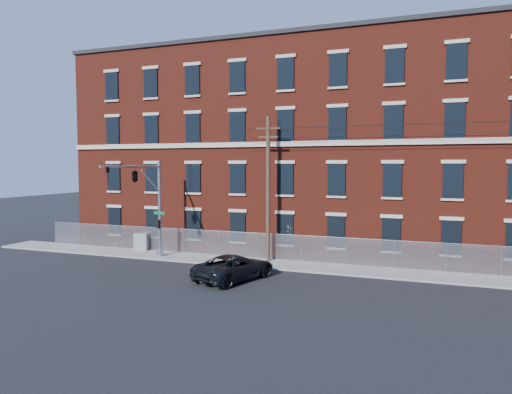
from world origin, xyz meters
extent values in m
plane|color=black|center=(0.00, 0.00, 0.00)|extent=(140.00, 140.00, 0.00)
cube|color=gray|center=(12.00, 5.00, 0.06)|extent=(65.00, 3.00, 0.12)
cube|color=#5F1C10|center=(12.00, 14.00, 8.00)|extent=(55.00, 14.00, 16.00)
cube|color=black|center=(12.00, 14.00, 16.15)|extent=(55.30, 14.30, 0.30)
cube|color=#B9AE9A|center=(12.00, 6.92, 8.30)|extent=(55.00, 0.18, 0.35)
cube|color=black|center=(-11.83, 6.94, 2.20)|extent=(1.20, 0.10, 2.20)
cube|color=black|center=(-11.83, 6.94, 5.80)|extent=(1.20, 0.10, 2.20)
cube|color=black|center=(-11.83, 6.94, 9.60)|extent=(1.20, 0.10, 2.20)
cube|color=black|center=(-11.83, 6.94, 13.20)|extent=(1.20, 0.10, 2.20)
cube|color=black|center=(-8.17, 6.94, 2.20)|extent=(1.20, 0.10, 2.20)
cube|color=black|center=(-8.17, 6.94, 5.80)|extent=(1.20, 0.10, 2.20)
cube|color=black|center=(-8.17, 6.94, 9.60)|extent=(1.20, 0.10, 2.20)
cube|color=black|center=(-8.17, 6.94, 13.20)|extent=(1.20, 0.10, 2.20)
cube|color=black|center=(-4.50, 6.94, 2.20)|extent=(1.20, 0.10, 2.20)
cube|color=black|center=(-4.50, 6.94, 5.80)|extent=(1.20, 0.10, 2.20)
cube|color=black|center=(-4.50, 6.94, 9.60)|extent=(1.20, 0.10, 2.20)
cube|color=black|center=(-4.50, 6.94, 13.20)|extent=(1.20, 0.10, 2.20)
cube|color=black|center=(-0.83, 6.94, 2.20)|extent=(1.20, 0.10, 2.20)
cube|color=black|center=(-0.83, 6.94, 5.80)|extent=(1.20, 0.10, 2.20)
cube|color=black|center=(-0.83, 6.94, 9.60)|extent=(1.20, 0.10, 2.20)
cube|color=black|center=(-0.83, 6.94, 13.20)|extent=(1.20, 0.10, 2.20)
cube|color=black|center=(2.83, 6.94, 2.20)|extent=(1.20, 0.10, 2.20)
cube|color=black|center=(2.83, 6.94, 5.80)|extent=(1.20, 0.10, 2.20)
cube|color=black|center=(2.83, 6.94, 9.60)|extent=(1.20, 0.10, 2.20)
cube|color=black|center=(2.83, 6.94, 13.20)|extent=(1.20, 0.10, 2.20)
cube|color=black|center=(6.50, 6.94, 2.20)|extent=(1.20, 0.10, 2.20)
cube|color=black|center=(6.50, 6.94, 5.80)|extent=(1.20, 0.10, 2.20)
cube|color=black|center=(6.50, 6.94, 9.60)|extent=(1.20, 0.10, 2.20)
cube|color=black|center=(6.50, 6.94, 13.20)|extent=(1.20, 0.10, 2.20)
cube|color=black|center=(10.17, 6.94, 2.20)|extent=(1.20, 0.10, 2.20)
cube|color=black|center=(10.17, 6.94, 5.80)|extent=(1.20, 0.10, 2.20)
cube|color=black|center=(10.17, 6.94, 9.60)|extent=(1.20, 0.10, 2.20)
cube|color=black|center=(10.17, 6.94, 13.20)|extent=(1.20, 0.10, 2.20)
cube|color=black|center=(13.83, 6.94, 2.20)|extent=(1.20, 0.10, 2.20)
cube|color=black|center=(13.83, 6.94, 5.80)|extent=(1.20, 0.10, 2.20)
cube|color=black|center=(13.83, 6.94, 9.60)|extent=(1.20, 0.10, 2.20)
cube|color=black|center=(13.83, 6.94, 13.20)|extent=(1.20, 0.10, 2.20)
cube|color=#A5A8AD|center=(12.00, 6.30, 1.02)|extent=(59.00, 0.02, 1.80)
cylinder|color=#9EA0A5|center=(12.00, 6.30, 1.92)|extent=(59.00, 0.04, 0.04)
cylinder|color=#9EA0A5|center=(-17.50, 6.30, 1.02)|extent=(0.06, 0.06, 1.85)
cylinder|color=#9EA0A5|center=(-14.39, 6.30, 1.02)|extent=(0.06, 0.06, 1.85)
cylinder|color=#9EA0A5|center=(-11.29, 6.30, 1.02)|extent=(0.06, 0.06, 1.85)
cylinder|color=#9EA0A5|center=(-8.18, 6.30, 1.02)|extent=(0.06, 0.06, 1.85)
cylinder|color=#9EA0A5|center=(-5.08, 6.30, 1.02)|extent=(0.06, 0.06, 1.85)
cylinder|color=#9EA0A5|center=(-1.97, 6.30, 1.02)|extent=(0.06, 0.06, 1.85)
cylinder|color=#9EA0A5|center=(1.13, 6.30, 1.02)|extent=(0.06, 0.06, 1.85)
cylinder|color=#9EA0A5|center=(4.24, 6.30, 1.02)|extent=(0.06, 0.06, 1.85)
cylinder|color=#9EA0A5|center=(7.34, 6.30, 1.02)|extent=(0.06, 0.06, 1.85)
cylinder|color=#9EA0A5|center=(10.45, 6.30, 1.02)|extent=(0.06, 0.06, 1.85)
cylinder|color=#9EA0A5|center=(13.55, 6.30, 1.02)|extent=(0.06, 0.06, 1.85)
cylinder|color=#9EA0A5|center=(16.66, 6.30, 1.02)|extent=(0.06, 0.06, 1.85)
cylinder|color=#9EA0A5|center=(-6.00, 4.50, 3.62)|extent=(0.22, 0.22, 7.00)
cylinder|color=#9EA0A5|center=(-6.00, 4.50, 0.32)|extent=(0.50, 0.50, 0.40)
cylinder|color=#9EA0A5|center=(-6.00, 1.25, 6.72)|extent=(0.14, 6.50, 0.14)
cylinder|color=#9EA0A5|center=(-6.00, 3.30, 5.72)|extent=(0.08, 2.18, 1.56)
cube|color=#0C592D|center=(-5.95, 4.35, 3.32)|extent=(0.90, 0.03, 0.22)
cube|color=black|center=(-6.00, 4.25, 2.52)|extent=(0.25, 0.25, 0.60)
imported|color=black|center=(-6.00, -1.30, 6.17)|extent=(0.16, 0.20, 1.00)
imported|color=black|center=(-6.00, 1.50, 6.17)|extent=(0.53, 2.48, 1.00)
cylinder|color=#4D3826|center=(2.00, 5.60, 5.12)|extent=(0.28, 0.28, 10.00)
cube|color=#4D3826|center=(2.00, 5.60, 9.32)|extent=(1.80, 0.12, 0.12)
cube|color=#4D3826|center=(2.00, 5.60, 8.72)|extent=(1.40, 0.12, 0.12)
imported|color=black|center=(1.65, 0.38, 0.75)|extent=(4.19, 5.94, 1.50)
cube|color=gray|center=(-8.65, 6.00, 0.78)|extent=(1.14, 0.72, 1.32)
camera|label=1|loc=(11.94, -24.22, 6.79)|focal=31.91mm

